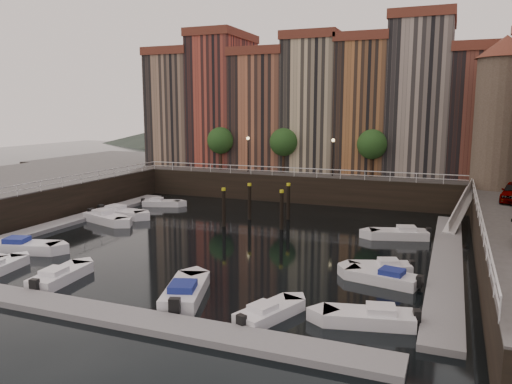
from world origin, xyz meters
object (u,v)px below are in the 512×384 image
at_px(mooring_pilings, 261,206).
at_px(boat_left_2, 106,218).
at_px(boat_left_1, 24,247).
at_px(gangway, 461,207).
at_px(corner_tower, 502,110).

bearing_deg(mooring_pilings, boat_left_2, -160.02).
distance_m(mooring_pilings, boat_left_1, 19.72).
bearing_deg(gangway, mooring_pilings, -164.52).
bearing_deg(boat_left_2, boat_left_1, -67.92).
relative_size(gangway, boat_left_1, 1.57).
relative_size(gangway, mooring_pilings, 1.52).
height_order(gangway, mooring_pilings, gangway).
height_order(boat_left_1, boat_left_2, boat_left_2).
height_order(mooring_pilings, boat_left_2, mooring_pilings).
bearing_deg(corner_tower, boat_left_1, -143.32).
height_order(gangway, boat_left_2, gangway).
relative_size(mooring_pilings, boat_left_1, 1.04).
xyz_separation_m(mooring_pilings, boat_left_2, (-13.38, -4.87, -1.24)).
bearing_deg(corner_tower, boat_left_2, -157.06).
bearing_deg(boat_left_1, mooring_pilings, 34.67).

